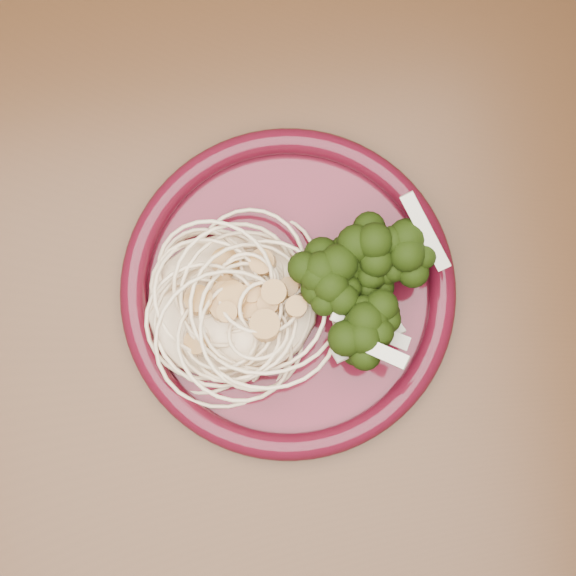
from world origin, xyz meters
The scene contains 6 objects.
dining_table centered at (0.00, 0.00, 0.65)m, with size 1.20×0.80×0.75m.
dinner_plate centered at (0.09, 0.02, 0.76)m, with size 0.30×0.30×0.02m.
spaghetti_pile centered at (0.04, 0.02, 0.77)m, with size 0.13×0.12×0.03m, color beige.
scallop_cluster centered at (0.04, 0.02, 0.81)m, with size 0.11×0.11×0.04m, color #BD8A49, non-canonical shape.
broccoli_pile centered at (0.14, 0.03, 0.78)m, with size 0.09×0.15×0.05m, color black.
onion_garnish centered at (0.14, 0.03, 0.81)m, with size 0.06×0.10×0.05m, color beige, non-canonical shape.
Camera 1 is at (0.07, -0.07, 1.38)m, focal length 50.00 mm.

